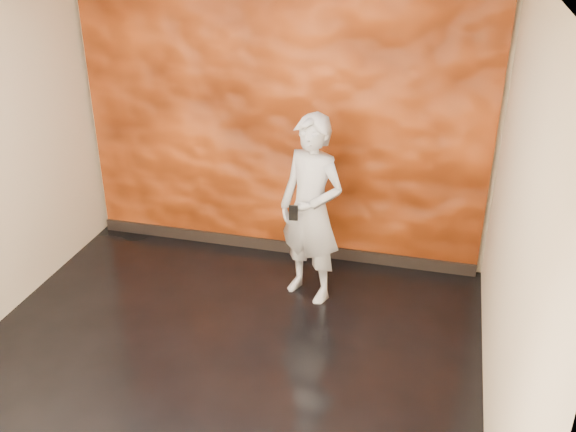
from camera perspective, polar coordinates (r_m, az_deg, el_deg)
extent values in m
cube|color=black|center=(5.10, -6.58, -13.42)|extent=(4.00, 4.00, 0.01)
cube|color=beige|center=(6.12, -0.60, 8.75)|extent=(4.00, 0.02, 2.80)
cube|color=beige|center=(2.89, -22.65, -15.59)|extent=(4.00, 0.02, 2.80)
cube|color=beige|center=(4.09, 19.51, -2.05)|extent=(0.02, 4.00, 2.80)
cube|color=#CB4F16|center=(6.09, -0.70, 8.46)|extent=(3.90, 0.06, 2.75)
cube|color=black|center=(6.58, -0.73, -2.67)|extent=(3.90, 0.04, 0.12)
imported|color=#969AA4|center=(5.52, 2.08, 0.53)|extent=(0.73, 0.62, 1.69)
cube|color=black|center=(5.33, 0.48, 0.28)|extent=(0.08, 0.02, 0.14)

